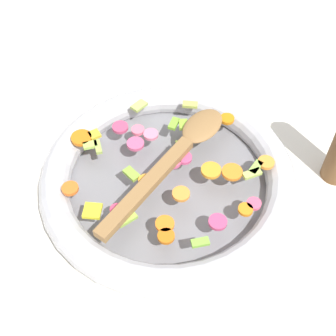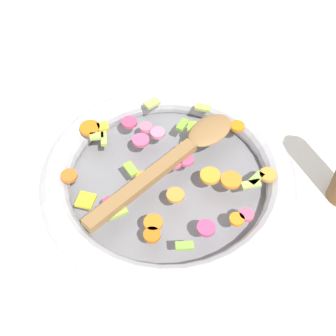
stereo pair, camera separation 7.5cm
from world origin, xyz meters
name	(u,v)px [view 1 (the left image)]	position (x,y,z in m)	size (l,w,h in m)	color
ground_plane	(168,186)	(0.00, 0.00, 0.00)	(4.00, 4.00, 0.00)	silver
skillet	(168,179)	(0.00, 0.00, 0.02)	(0.42, 0.42, 0.05)	slate
chopped_vegetables	(167,167)	(0.00, 0.00, 0.05)	(0.30, 0.35, 0.01)	orange
wooden_spoon	(176,154)	(0.02, -0.01, 0.06)	(0.29, 0.19, 0.01)	olive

